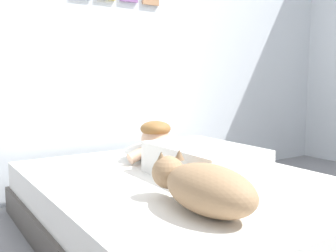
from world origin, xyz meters
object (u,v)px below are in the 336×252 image
Objects in this scene: pillow at (159,149)px; coffee_cup at (166,156)px; bed at (182,207)px; person_lying at (188,155)px; cell_phone at (189,177)px; dog at (203,187)px.

coffee_cup is at bearing -103.99° from pillow.
bed is at bearing -111.46° from coffee_cup.
bed is at bearing -144.60° from person_lying.
pillow reaches higher than bed.
pillow is 0.57× the size of person_lying.
person_lying is 6.57× the size of cell_phone.
person_lying reaches higher than pillow.
bed is at bearing -109.51° from pillow.
pillow is at bearing 76.01° from coffee_cup.
pillow is (0.19, 0.55, 0.23)m from bed.
pillow is 0.49m from person_lying.
coffee_cup is at bearing 79.06° from person_lying.
cell_phone is (-0.17, -0.58, -0.05)m from pillow.
bed is 2.10× the size of person_lying.
bed is 3.72× the size of pillow.
dog is at bearing -121.09° from person_lying.
dog is at bearing -116.38° from bed.
coffee_cup reaches higher than cell_phone.
coffee_cup is at bearing 65.78° from dog.
pillow reaches higher than coffee_cup.
bed is 15.47× the size of coffee_cup.
person_lying reaches higher than cell_phone.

